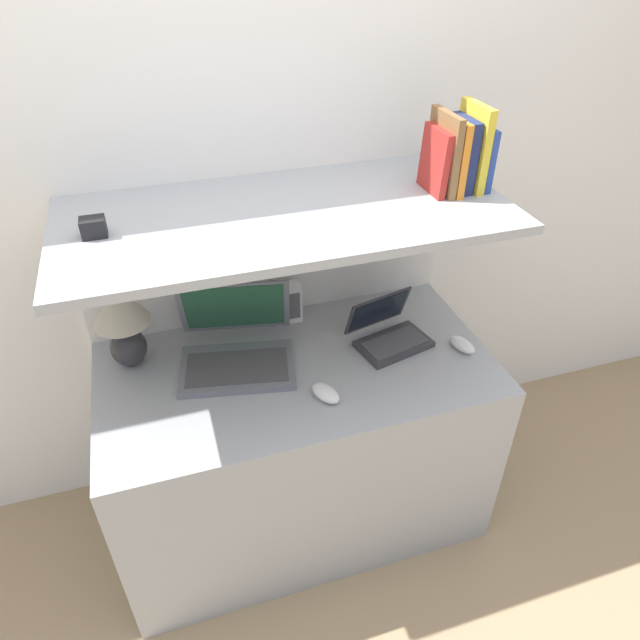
{
  "coord_description": "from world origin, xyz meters",
  "views": [
    {
      "loc": [
        -0.37,
        -1.07,
        2.01
      ],
      "look_at": [
        0.08,
        0.34,
        0.94
      ],
      "focal_mm": 32.0,
      "sensor_mm": 36.0,
      "label": 1
    }
  ],
  "objects": [
    {
      "name": "laptop_small",
      "position": [
        0.35,
        0.38,
        0.8
      ],
      "size": [
        0.29,
        0.26,
        0.16
      ],
      "color": "#333338",
      "rests_on": "desk"
    },
    {
      "name": "desk",
      "position": [
        0.0,
        0.34,
        0.38
      ],
      "size": [
        1.32,
        0.69,
        0.76
      ],
      "color": "#999EA3",
      "rests_on": "ground_plane"
    },
    {
      "name": "computer_mouse",
      "position": [
        0.04,
        0.17,
        0.78
      ],
      "size": [
        0.1,
        0.12,
        0.04
      ],
      "color": "white",
      "rests_on": "desk"
    },
    {
      "name": "book_red",
      "position": [
        0.47,
        0.42,
        1.39
      ],
      "size": [
        0.03,
        0.15,
        0.19
      ],
      "color": "#A82823",
      "rests_on": "shelf"
    },
    {
      "name": "laptop_large",
      "position": [
        -0.18,
        0.45,
        0.82
      ],
      "size": [
        0.44,
        0.41,
        0.26
      ],
      "color": "slate",
      "rests_on": "desk"
    },
    {
      "name": "book_orange",
      "position": [
        0.52,
        0.42,
        1.41
      ],
      "size": [
        0.02,
        0.18,
        0.22
      ],
      "color": "orange",
      "rests_on": "shelf"
    },
    {
      "name": "book_brown",
      "position": [
        0.49,
        0.42,
        1.42
      ],
      "size": [
        0.02,
        0.17,
        0.24
      ],
      "color": "brown",
      "rests_on": "shelf"
    },
    {
      "name": "shelf",
      "position": [
        0.0,
        0.42,
        1.28
      ],
      "size": [
        1.32,
        0.62,
        0.03
      ],
      "color": "#999EA3",
      "rests_on": "back_riser"
    },
    {
      "name": "second_mouse",
      "position": [
        0.57,
        0.26,
        0.78
      ],
      "size": [
        0.08,
        0.12,
        0.04
      ],
      "color": "white",
      "rests_on": "desk"
    },
    {
      "name": "book_blue",
      "position": [
        0.62,
        0.42,
        1.39
      ],
      "size": [
        0.02,
        0.15,
        0.19
      ],
      "color": "#284293",
      "rests_on": "shelf"
    },
    {
      "name": "table_lamp",
      "position": [
        -0.53,
        0.53,
        0.95
      ],
      "size": [
        0.18,
        0.18,
        0.31
      ],
      "color": "#2D2D33",
      "rests_on": "desk"
    },
    {
      "name": "router_box",
      "position": [
        0.04,
        0.62,
        0.84
      ],
      "size": [
        0.1,
        0.06,
        0.15
      ],
      "color": "white",
      "rests_on": "desk"
    },
    {
      "name": "shelf_gadget",
      "position": [
        -0.53,
        0.42,
        1.32
      ],
      "size": [
        0.07,
        0.05,
        0.05
      ],
      "color": "black",
      "rests_on": "shelf"
    },
    {
      "name": "wall_back",
      "position": [
        0.0,
        0.75,
        1.2
      ],
      "size": [
        6.0,
        0.05,
        2.4
      ],
      "color": "white",
      "rests_on": "ground_plane"
    },
    {
      "name": "book_yellow",
      "position": [
        0.59,
        0.42,
        1.42
      ],
      "size": [
        0.03,
        0.16,
        0.25
      ],
      "color": "gold",
      "rests_on": "shelf"
    },
    {
      "name": "ground_plane",
      "position": [
        0.0,
        0.0,
        0.0
      ],
      "size": [
        12.0,
        12.0,
        0.0
      ],
      "primitive_type": "plane",
      "color": "#9E8460"
    },
    {
      "name": "back_riser",
      "position": [
        0.0,
        0.71,
        0.63
      ],
      "size": [
        1.32,
        0.04,
        1.27
      ],
      "color": "white",
      "rests_on": "ground_plane"
    },
    {
      "name": "book_navy",
      "position": [
        0.55,
        0.42,
        1.41
      ],
      "size": [
        0.04,
        0.14,
        0.22
      ],
      "color": "navy",
      "rests_on": "shelf"
    }
  ]
}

